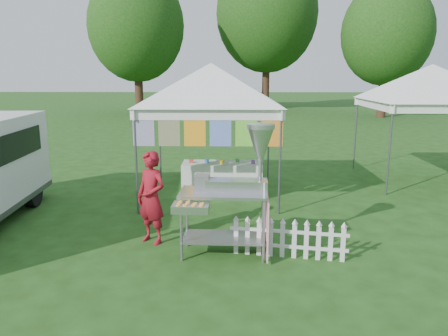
{
  "coord_description": "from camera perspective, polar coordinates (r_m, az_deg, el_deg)",
  "views": [
    {
      "loc": [
        0.49,
        -6.34,
        2.78
      ],
      "look_at": [
        0.33,
        1.37,
        1.1
      ],
      "focal_mm": 35.0,
      "sensor_mm": 36.0,
      "label": 1
    }
  ],
  "objects": [
    {
      "name": "ground",
      "position": [
        6.94,
        -3.05,
        -11.34
      ],
      "size": [
        120.0,
        120.0,
        0.0
      ],
      "primitive_type": "plane",
      "color": "#1F4012",
      "rests_on": "ground"
    },
    {
      "name": "canopy_main",
      "position": [
        9.85,
        -1.73,
        13.5
      ],
      "size": [
        4.24,
        4.24,
        3.45
      ],
      "color": "#59595E",
      "rests_on": "ground"
    },
    {
      "name": "canopy_right",
      "position": [
        12.39,
        25.63,
        12.1
      ],
      "size": [
        4.24,
        4.24,
        3.45
      ],
      "color": "#59595E",
      "rests_on": "ground"
    },
    {
      "name": "tree_left",
      "position": [
        31.17,
        -11.38,
        17.69
      ],
      "size": [
        6.4,
        6.4,
        9.53
      ],
      "color": "#321D12",
      "rests_on": "ground"
    },
    {
      "name": "tree_mid",
      "position": [
        34.7,
        5.65,
        19.45
      ],
      "size": [
        7.6,
        7.6,
        11.52
      ],
      "color": "#321D12",
      "rests_on": "ground"
    },
    {
      "name": "tree_right",
      "position": [
        29.99,
        20.52,
        16.14
      ],
      "size": [
        5.6,
        5.6,
        8.42
      ],
      "color": "#321D12",
      "rests_on": "ground"
    },
    {
      "name": "donut_cart",
      "position": [
        6.58,
        1.8,
        -1.58
      ],
      "size": [
        1.51,
        0.96,
        2.04
      ],
      "rotation": [
        0.0,
        0.0,
        -0.04
      ],
      "color": "gray",
      "rests_on": "ground"
    },
    {
      "name": "vendor",
      "position": [
        7.3,
        -9.47,
        -3.83
      ],
      "size": [
        0.68,
        0.62,
        1.55
      ],
      "primitive_type": "imported",
      "rotation": [
        0.0,
        0.0,
        -0.59
      ],
      "color": "maroon",
      "rests_on": "ground"
    },
    {
      "name": "picket_fence",
      "position": [
        6.82,
        8.4,
        -9.28
      ],
      "size": [
        1.78,
        0.34,
        0.56
      ],
      "rotation": [
        0.0,
        0.0,
        -0.17
      ],
      "color": "silver",
      "rests_on": "ground"
    },
    {
      "name": "display_table",
      "position": [
        10.0,
        -0.24,
        -1.5
      ],
      "size": [
        1.8,
        0.7,
        0.79
      ],
      "primitive_type": "cube",
      "color": "white",
      "rests_on": "ground"
    }
  ]
}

